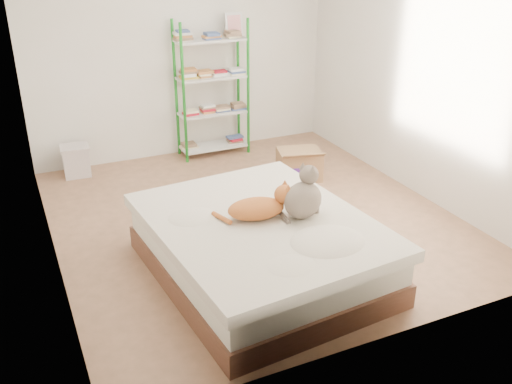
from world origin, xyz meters
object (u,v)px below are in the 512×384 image
shelf_unit (213,89)px  white_bin (76,161)px  orange_cat (256,206)px  grey_cat (303,193)px  cardboard_box (299,164)px  bed (260,247)px

shelf_unit → white_bin: bearing=-179.0°
orange_cat → shelf_unit: shelf_unit is taller
shelf_unit → orange_cat: bearing=-103.9°
grey_cat → cardboard_box: grey_cat is taller
orange_cat → shelf_unit: bearing=85.7°
bed → white_bin: bearing=105.6°
orange_cat → cardboard_box: bearing=61.2°
grey_cat → white_bin: grey_cat is taller
grey_cat → cardboard_box: size_ratio=0.76×
bed → shelf_unit: shelf_unit is taller
bed → orange_cat: size_ratio=3.92×
bed → cardboard_box: (1.29, 1.68, -0.09)m
shelf_unit → cardboard_box: (0.61, -1.18, -0.68)m
grey_cat → orange_cat: bearing=44.1°
bed → shelf_unit: (0.68, 2.87, 0.59)m
cardboard_box → bed: bearing=-112.1°
bed → orange_cat: 0.37m
grey_cat → white_bin: (-1.40, 2.93, -0.55)m
cardboard_box → grey_cat: bearing=-102.9°
white_bin → orange_cat: bearing=-69.6°
orange_cat → white_bin: orange_cat is taller
orange_cat → grey_cat: bearing=-10.2°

